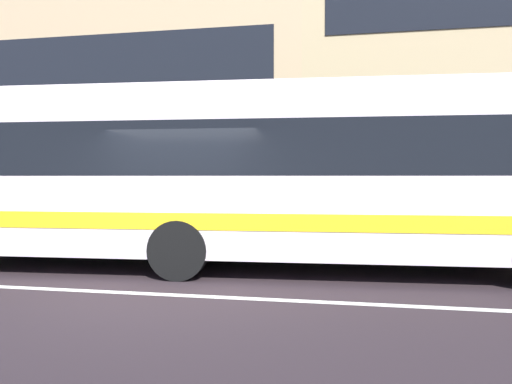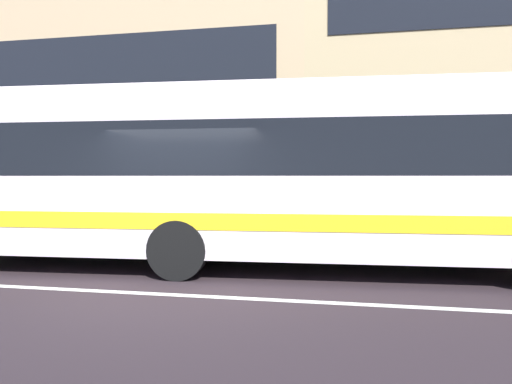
% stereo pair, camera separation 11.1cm
% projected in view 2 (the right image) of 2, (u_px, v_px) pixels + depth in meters
% --- Properties ---
extents(ground_plane, '(160.00, 160.00, 0.00)m').
position_uv_depth(ground_plane, '(158.00, 294.00, 7.18)').
color(ground_plane, '#2C2226').
extents(lane_centre_line, '(60.00, 0.16, 0.01)m').
position_uv_depth(lane_centre_line, '(158.00, 294.00, 7.18)').
color(lane_centre_line, silver).
rests_on(lane_centre_line, ground_plane).
extents(hedge_row_far, '(14.64, 1.10, 1.16)m').
position_uv_depth(hedge_row_far, '(214.00, 220.00, 12.96)').
color(hedge_row_far, '#265D21').
rests_on(hedge_row_far, ground_plane).
extents(apartment_block_left, '(23.17, 9.04, 9.98)m').
position_uv_depth(apartment_block_left, '(66.00, 107.00, 22.87)').
color(apartment_block_left, tan).
rests_on(apartment_block_left, ground_plane).
extents(transit_bus, '(12.07, 3.28, 3.31)m').
position_uv_depth(transit_bus, '(235.00, 171.00, 9.18)').
color(transit_bus, silver).
rests_on(transit_bus, ground_plane).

